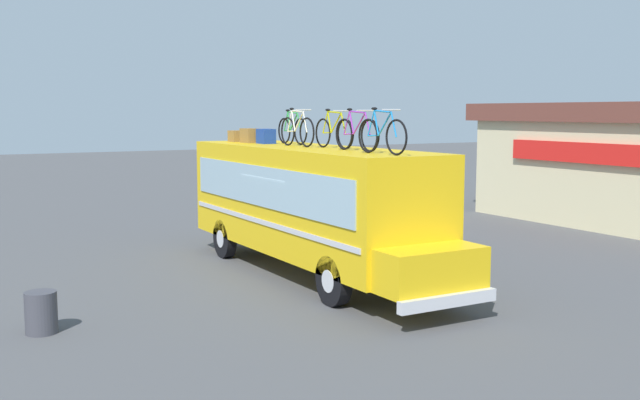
% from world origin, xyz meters
% --- Properties ---
extents(ground_plane, '(120.00, 120.00, 0.00)m').
position_xyz_m(ground_plane, '(0.00, 0.00, 0.00)').
color(ground_plane, '#4C4C4F').
extents(bus, '(10.32, 2.45, 3.21)m').
position_xyz_m(bus, '(0.16, 0.00, 1.85)').
color(bus, yellow).
rests_on(bus, ground).
extents(luggage_bag_1, '(0.47, 0.38, 0.32)m').
position_xyz_m(luggage_bag_1, '(-3.75, -0.27, 3.37)').
color(luggage_bag_1, olive).
rests_on(luggage_bag_1, bus).
extents(luggage_bag_2, '(0.61, 0.33, 0.40)m').
position_xyz_m(luggage_bag_2, '(-2.89, -0.26, 3.41)').
color(luggage_bag_2, olive).
rests_on(luggage_bag_2, bus).
extents(luggage_bag_3, '(0.52, 0.37, 0.40)m').
position_xyz_m(luggage_bag_3, '(-2.12, -0.10, 3.41)').
color(luggage_bag_3, '#193899').
rests_on(luggage_bag_3, bus).
extents(rooftop_bicycle_1, '(1.66, 0.44, 0.93)m').
position_xyz_m(rooftop_bicycle_1, '(-1.47, 0.37, 3.59)').
color(rooftop_bicycle_1, black).
rests_on(rooftop_bicycle_1, bus).
extents(rooftop_bicycle_2, '(1.76, 0.44, 0.97)m').
position_xyz_m(rooftop_bicycle_2, '(-0.25, -0.12, 3.61)').
color(rooftop_bicycle_2, black).
rests_on(rooftop_bicycle_2, bus).
extents(rooftop_bicycle_3, '(1.76, 0.44, 0.94)m').
position_xyz_m(rooftop_bicycle_3, '(1.09, 0.16, 3.60)').
color(rooftop_bicycle_3, black).
rests_on(rooftop_bicycle_3, bus).
extents(rooftop_bicycle_4, '(1.80, 0.44, 0.95)m').
position_xyz_m(rooftop_bicycle_4, '(2.31, 0.03, 3.60)').
color(rooftop_bicycle_4, black).
rests_on(rooftop_bicycle_4, bus).
extents(rooftop_bicycle_5, '(1.76, 0.44, 0.97)m').
position_xyz_m(rooftop_bicycle_5, '(3.65, -0.21, 3.61)').
color(rooftop_bicycle_5, black).
rests_on(rooftop_bicycle_5, bus).
extents(trash_bin, '(0.58, 0.58, 0.78)m').
position_xyz_m(trash_bin, '(2.16, -6.75, 0.39)').
color(trash_bin, '#3F3F47').
rests_on(trash_bin, ground).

